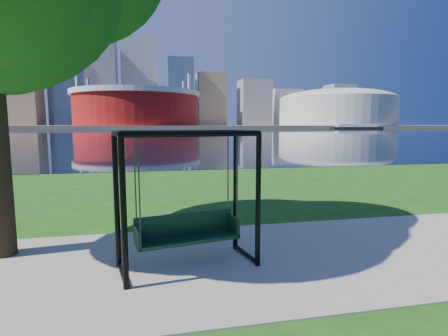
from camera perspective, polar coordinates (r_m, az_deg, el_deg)
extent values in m
plane|color=#1E5114|center=(6.78, -1.17, -13.57)|extent=(900.00, 900.00, 0.00)
cube|color=#9E937F|center=(6.32, -0.30, -15.01)|extent=(120.00, 4.00, 0.03)
cube|color=black|center=(108.27, -11.20, 5.67)|extent=(900.00, 180.00, 0.02)
cube|color=#937F60|center=(312.24, -11.63, 6.66)|extent=(900.00, 228.00, 2.00)
cylinder|color=maroon|center=(241.63, -14.04, 9.37)|extent=(80.00, 80.00, 22.00)
cylinder|color=silver|center=(242.23, -14.11, 11.61)|extent=(83.00, 83.00, 3.00)
cylinder|color=silver|center=(261.81, -6.58, 10.43)|extent=(2.00, 2.00, 32.00)
cylinder|color=silver|center=(264.03, -21.18, 9.98)|extent=(2.00, 2.00, 32.00)
cylinder|color=silver|center=(226.66, -22.75, 10.47)|extent=(2.00, 2.00, 32.00)
cylinder|color=silver|center=(224.08, -5.67, 11.02)|extent=(2.00, 2.00, 32.00)
cylinder|color=beige|center=(277.18, 17.88, 8.71)|extent=(84.00, 84.00, 20.00)
ellipsoid|color=beige|center=(277.64, 17.95, 10.57)|extent=(84.00, 84.00, 15.12)
cube|color=#998466|center=(324.73, -30.33, 13.84)|extent=(26.00, 26.00, 88.00)
cube|color=slate|center=(341.58, -24.07, 14.39)|extent=(30.00, 24.00, 95.00)
cube|color=gray|center=(315.67, -19.28, 13.15)|extent=(24.00, 24.00, 72.00)
cube|color=silver|center=(343.64, -13.54, 13.49)|extent=(32.00, 28.00, 80.00)
cube|color=slate|center=(318.60, -7.17, 12.16)|extent=(22.00, 22.00, 58.00)
cube|color=#998466|center=(336.79, -2.18, 11.08)|extent=(26.00, 26.00, 48.00)
cube|color=gray|center=(335.95, 4.98, 10.55)|extent=(28.00, 24.00, 42.00)
cube|color=silver|center=(372.46, 9.83, 9.67)|extent=(30.00, 26.00, 36.00)
cube|color=gray|center=(376.13, 18.19, 9.70)|extent=(24.00, 24.00, 40.00)
cube|color=#998466|center=(409.68, 22.02, 8.74)|extent=(26.00, 26.00, 32.00)
sphere|color=#998466|center=(334.44, -30.87, 21.91)|extent=(10.00, 10.00, 10.00)
cylinder|color=black|center=(5.16, -16.05, -7.36)|extent=(0.10, 0.10, 2.25)
cylinder|color=black|center=(5.82, 5.59, -5.50)|extent=(0.10, 0.10, 2.25)
cylinder|color=black|center=(6.02, -17.12, -5.36)|extent=(0.10, 0.10, 2.25)
cylinder|color=black|center=(6.59, 1.89, -3.98)|extent=(0.10, 0.10, 2.25)
cylinder|color=black|center=(5.25, -4.68, 5.56)|extent=(2.13, 0.51, 0.09)
cylinder|color=black|center=(6.09, -7.33, 5.73)|extent=(2.13, 0.51, 0.09)
cylinder|color=black|center=(5.45, -17.04, 5.33)|extent=(0.26, 0.88, 0.09)
cylinder|color=black|center=(5.91, -16.25, -16.22)|extent=(0.24, 0.88, 0.07)
cylinder|color=black|center=(6.07, 3.71, 5.77)|extent=(0.26, 0.88, 0.09)
cylinder|color=black|center=(6.49, 3.55, -13.79)|extent=(0.24, 0.88, 0.07)
cube|color=black|center=(5.97, -5.88, -11.51)|extent=(1.77, 0.77, 0.06)
cube|color=black|center=(6.08, -6.45, -9.04)|extent=(1.69, 0.39, 0.37)
cube|color=black|center=(5.75, -13.93, -10.98)|extent=(0.14, 0.44, 0.33)
cube|color=black|center=(6.22, 1.51, -9.40)|extent=(0.14, 0.44, 0.33)
cylinder|color=#37363C|center=(5.38, -13.68, -2.72)|extent=(0.03, 0.03, 1.42)
cylinder|color=#37363C|center=(5.86, 2.10, -1.73)|extent=(0.03, 0.03, 1.42)
cylinder|color=#37363C|center=(5.73, -14.29, -2.14)|extent=(0.03, 0.03, 1.42)
cylinder|color=#37363C|center=(6.18, 0.67, -1.26)|extent=(0.03, 0.03, 1.42)
cube|color=black|center=(222.06, 20.77, 6.14)|extent=(30.00, 12.43, 1.16)
cube|color=silver|center=(222.05, 20.79, 6.52)|extent=(24.01, 10.04, 1.75)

